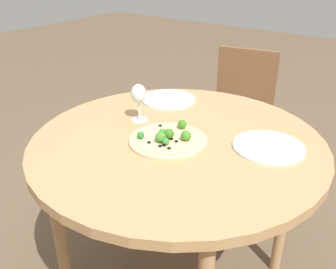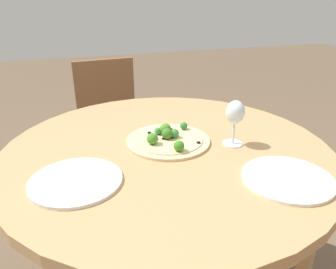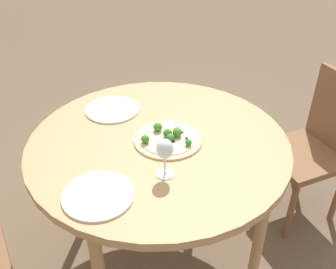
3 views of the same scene
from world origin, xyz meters
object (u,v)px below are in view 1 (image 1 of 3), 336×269
at_px(plate_near, 269,147).
at_px(plate_far, 168,99).
at_px(pizza, 168,139).
at_px(chair_2, 239,116).
at_px(wine_glass, 139,95).

bearing_deg(plate_near, plate_far, 73.78).
bearing_deg(plate_far, plate_near, -106.22).
bearing_deg(plate_far, pizza, -143.85).
distance_m(chair_2, plate_near, 1.02).
relative_size(wine_glass, plate_near, 0.61).
bearing_deg(pizza, chair_2, 9.94).
height_order(chair_2, pizza, chair_2).
xyz_separation_m(chair_2, plate_far, (-0.65, 0.08, 0.30)).
xyz_separation_m(pizza, plate_near, (0.18, -0.34, -0.01)).
bearing_deg(wine_glass, chair_2, -2.63).
height_order(plate_near, plate_far, same).
distance_m(plate_near, plate_far, 0.62).
xyz_separation_m(wine_glass, plate_near, (0.09, -0.55, -0.11)).
height_order(pizza, plate_far, pizza).
bearing_deg(wine_glass, plate_near, -80.29).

